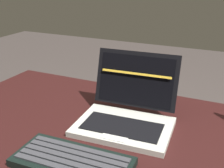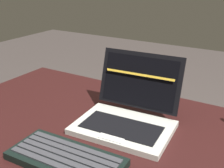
% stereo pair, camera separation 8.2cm
% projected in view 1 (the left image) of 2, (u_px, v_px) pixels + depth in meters
% --- Properties ---
extents(desk, '(1.35, 0.66, 0.73)m').
position_uv_depth(desk, '(129.00, 155.00, 0.89)').
color(desk, black).
rests_on(desk, ground).
extents(laptop_front, '(0.31, 0.28, 0.21)m').
position_uv_depth(laptop_front, '(127.00, 112.00, 0.88)').
color(laptop_front, beige).
rests_on(laptop_front, desk).
extents(external_keyboard, '(0.31, 0.15, 0.03)m').
position_uv_depth(external_keyboard, '(73.00, 161.00, 0.70)').
color(external_keyboard, black).
rests_on(external_keyboard, desk).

